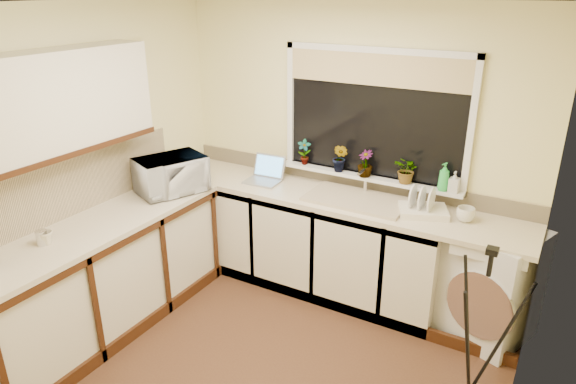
# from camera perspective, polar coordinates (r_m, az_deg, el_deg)

# --- Properties ---
(floor) EXTENTS (3.20, 3.20, 0.00)m
(floor) POSITION_cam_1_polar(r_m,az_deg,el_deg) (3.91, -3.24, -18.78)
(floor) COLOR #513220
(floor) RESTS_ON ground
(ceiling) EXTENTS (3.20, 3.20, 0.00)m
(ceiling) POSITION_cam_1_polar(r_m,az_deg,el_deg) (2.97, -4.29, 19.98)
(ceiling) COLOR white
(ceiling) RESTS_ON ground
(wall_back) EXTENTS (3.20, 0.00, 3.20)m
(wall_back) POSITION_cam_1_polar(r_m,az_deg,el_deg) (4.49, 6.90, 4.63)
(wall_back) COLOR #F6EBA4
(wall_back) RESTS_ON ground
(wall_front) EXTENTS (3.20, 0.00, 3.20)m
(wall_front) POSITION_cam_1_polar(r_m,az_deg,el_deg) (2.33, -25.19, -15.11)
(wall_front) COLOR #F6EBA4
(wall_front) RESTS_ON ground
(wall_left) EXTENTS (0.00, 3.00, 3.00)m
(wall_left) POSITION_cam_1_polar(r_m,az_deg,el_deg) (4.29, -21.85, 2.34)
(wall_left) COLOR #F6EBA4
(wall_left) RESTS_ON ground
(wall_right) EXTENTS (0.00, 3.00, 3.00)m
(wall_right) POSITION_cam_1_polar(r_m,az_deg,el_deg) (2.80, 25.23, -8.62)
(wall_right) COLOR #F6EBA4
(wall_right) RESTS_ON ground
(base_cabinet_back) EXTENTS (2.55, 0.60, 0.86)m
(base_cabinet_back) POSITION_cam_1_polar(r_m,az_deg,el_deg) (4.67, 1.32, -5.06)
(base_cabinet_back) COLOR silver
(base_cabinet_back) RESTS_ON floor
(base_cabinet_left) EXTENTS (0.54, 2.40, 0.86)m
(base_cabinet_left) POSITION_cam_1_polar(r_m,az_deg,el_deg) (4.23, -20.87, -9.73)
(base_cabinet_left) COLOR silver
(base_cabinet_left) RESTS_ON floor
(worktop_back) EXTENTS (3.20, 0.60, 0.04)m
(worktop_back) POSITION_cam_1_polar(r_m,az_deg,el_deg) (4.35, 5.13, -0.72)
(worktop_back) COLOR beige
(worktop_back) RESTS_ON base_cabinet_back
(worktop_left) EXTENTS (0.60, 2.40, 0.04)m
(worktop_left) POSITION_cam_1_polar(r_m,az_deg,el_deg) (4.02, -21.72, -4.24)
(worktop_left) COLOR beige
(worktop_left) RESTS_ON base_cabinet_left
(upper_cabinet) EXTENTS (0.28, 1.90, 0.70)m
(upper_cabinet) POSITION_cam_1_polar(r_m,az_deg,el_deg) (3.77, -26.80, 8.14)
(upper_cabinet) COLOR silver
(upper_cabinet) RESTS_ON wall_left
(splashback_left) EXTENTS (0.02, 2.40, 0.45)m
(splashback_left) POSITION_cam_1_polar(r_m,az_deg,el_deg) (4.15, -24.71, -0.23)
(splashback_left) COLOR beige
(splashback_left) RESTS_ON wall_left
(splashback_back) EXTENTS (3.20, 0.02, 0.14)m
(splashback_back) POSITION_cam_1_polar(r_m,az_deg,el_deg) (4.57, 6.70, 1.53)
(splashback_back) COLOR beige
(splashback_back) RESTS_ON wall_back
(window_glass) EXTENTS (1.50, 0.02, 1.00)m
(window_glass) POSITION_cam_1_polar(r_m,az_deg,el_deg) (4.32, 9.47, 8.27)
(window_glass) COLOR black
(window_glass) RESTS_ON wall_back
(window_blind) EXTENTS (1.50, 0.02, 0.25)m
(window_blind) POSITION_cam_1_polar(r_m,az_deg,el_deg) (4.23, 9.67, 13.14)
(window_blind) COLOR tan
(window_blind) RESTS_ON wall_back
(windowsill) EXTENTS (1.60, 0.14, 0.03)m
(windowsill) POSITION_cam_1_polar(r_m,az_deg,el_deg) (4.42, 8.81, 1.64)
(windowsill) COLOR white
(windowsill) RESTS_ON wall_back
(sink) EXTENTS (0.82, 0.46, 0.03)m
(sink) POSITION_cam_1_polar(r_m,az_deg,el_deg) (4.27, 7.57, -0.82)
(sink) COLOR tan
(sink) RESTS_ON worktop_back
(faucet) EXTENTS (0.03, 0.03, 0.24)m
(faucet) POSITION_cam_1_polar(r_m,az_deg,el_deg) (4.38, 8.56, 1.26)
(faucet) COLOR silver
(faucet) RESTS_ON worktop_back
(washing_machine) EXTENTS (0.78, 0.77, 0.88)m
(washing_machine) POSITION_cam_1_polar(r_m,az_deg,el_deg) (4.27, 21.19, -9.27)
(washing_machine) COLOR silver
(washing_machine) RESTS_ON floor
(laptop) EXTENTS (0.32, 0.32, 0.22)m
(laptop) POSITION_cam_1_polar(r_m,az_deg,el_deg) (4.67, -2.48, 1.97)
(laptop) COLOR #999AA0
(laptop) RESTS_ON worktop_back
(kettle) EXTENTS (0.17, 0.17, 0.22)m
(kettle) POSITION_cam_1_polar(r_m,az_deg,el_deg) (4.41, -13.39, 0.90)
(kettle) COLOR white
(kettle) RESTS_ON worktop_left
(dish_rack) EXTENTS (0.44, 0.39, 0.05)m
(dish_rack) POSITION_cam_1_polar(r_m,az_deg,el_deg) (4.11, 14.65, -2.05)
(dish_rack) COLOR silver
(dish_rack) RESTS_ON worktop_back
(tripod) EXTENTS (0.63, 0.63, 1.09)m
(tripod) POSITION_cam_1_polar(r_m,az_deg,el_deg) (3.59, 20.41, -13.54)
(tripod) COLOR black
(tripod) RESTS_ON floor
(steel_jar) EXTENTS (0.08, 0.08, 0.10)m
(steel_jar) POSITION_cam_1_polar(r_m,az_deg,el_deg) (3.90, -25.50, -4.56)
(steel_jar) COLOR silver
(steel_jar) RESTS_ON worktop_left
(microwave) EXTENTS (0.56, 0.65, 0.31)m
(microwave) POSITION_cam_1_polar(r_m,az_deg,el_deg) (4.48, -12.77, 1.87)
(microwave) COLOR white
(microwave) RESTS_ON worktop_left
(plant_a) EXTENTS (0.14, 0.12, 0.23)m
(plant_a) POSITION_cam_1_polar(r_m,az_deg,el_deg) (4.61, 1.80, 4.41)
(plant_a) COLOR #999999
(plant_a) RESTS_ON windowsill
(plant_b) EXTENTS (0.16, 0.15, 0.25)m
(plant_b) POSITION_cam_1_polar(r_m,az_deg,el_deg) (4.43, 5.78, 3.74)
(plant_b) COLOR #999999
(plant_b) RESTS_ON windowsill
(plant_c) EXTENTS (0.17, 0.17, 0.23)m
(plant_c) POSITION_cam_1_polar(r_m,az_deg,el_deg) (4.36, 8.50, 3.13)
(plant_c) COLOR #999999
(plant_c) RESTS_ON windowsill
(plant_d) EXTENTS (0.25, 0.24, 0.22)m
(plant_d) POSITION_cam_1_polar(r_m,az_deg,el_deg) (4.26, 13.01, 2.35)
(plant_d) COLOR #999999
(plant_d) RESTS_ON windowsill
(soap_bottle_green) EXTENTS (0.11, 0.11, 0.22)m
(soap_bottle_green) POSITION_cam_1_polar(r_m,az_deg,el_deg) (4.19, 16.82, 1.61)
(soap_bottle_green) COLOR green
(soap_bottle_green) RESTS_ON windowsill
(soap_bottle_clear) EXTENTS (0.08, 0.08, 0.17)m
(soap_bottle_clear) POSITION_cam_1_polar(r_m,az_deg,el_deg) (4.19, 17.85, 1.06)
(soap_bottle_clear) COLOR #999999
(soap_bottle_clear) RESTS_ON windowsill
(cup_back) EXTENTS (0.17, 0.17, 0.11)m
(cup_back) POSITION_cam_1_polar(r_m,az_deg,el_deg) (4.08, 18.97, -2.36)
(cup_back) COLOR silver
(cup_back) RESTS_ON worktop_back
(cup_left) EXTENTS (0.13, 0.13, 0.09)m
(cup_left) POSITION_cam_1_polar(r_m,az_deg,el_deg) (3.90, -25.13, -4.60)
(cup_left) COLOR beige
(cup_left) RESTS_ON worktop_left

